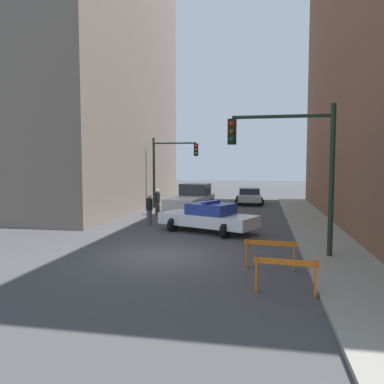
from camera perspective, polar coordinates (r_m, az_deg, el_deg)
The scene contains 12 objects.
ground_plane at distance 13.68m, azimuth -4.90°, elevation -9.61°, with size 120.00×120.00×0.00m, color #424244.
sidewalk_right at distance 13.44m, azimuth 21.92°, elevation -9.90°, with size 2.40×44.00×0.12m.
building_corner_left at distance 32.16m, azimuth -19.95°, elevation 19.62°, with size 14.00×20.00×23.82m.
traffic_light_near at distance 13.43m, azimuth 15.65°, elevation 5.19°, with size 3.64×0.35×5.20m.
traffic_light_far at distance 27.77m, azimuth -3.67°, elevation 4.54°, with size 3.44×0.35×5.20m.
police_car at distance 18.04m, azimuth 2.53°, elevation -3.85°, with size 5.05×3.61×1.52m.
white_truck at distance 25.39m, azimuth -0.05°, elevation -1.06°, with size 3.05×5.60×1.90m.
parked_car_near at distance 30.87m, azimuth 8.74°, elevation -0.58°, with size 2.41×4.38×1.31m.
pedestrian_crossing at distance 20.14m, azimuth -6.52°, elevation -2.63°, with size 0.49×0.49×1.66m.
pedestrian_corner at distance 24.27m, azimuth -5.30°, elevation -1.43°, with size 0.51×0.51×1.66m.
barrier_front at distance 9.87m, azimuth 14.04°, elevation -11.53°, with size 1.60×0.31×0.90m.
barrier_mid at distance 12.02m, azimuth 11.79°, elevation -8.63°, with size 1.60×0.27×0.90m.
Camera 1 is at (3.59, -12.78, 3.29)m, focal length 35.00 mm.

